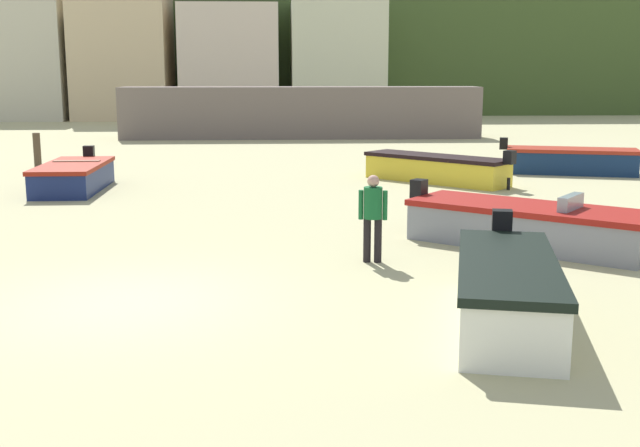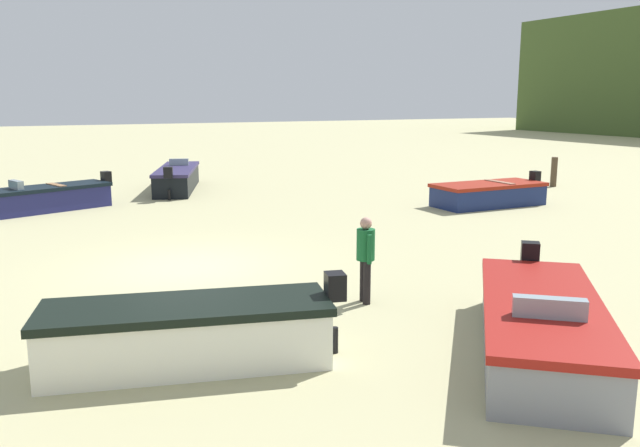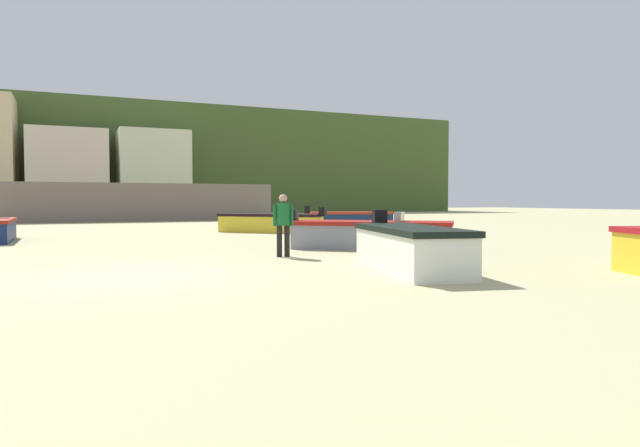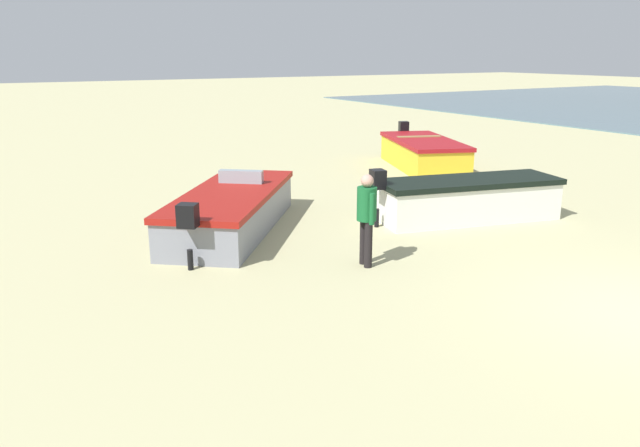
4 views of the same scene
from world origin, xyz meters
TOP-DOWN VIEW (x-y plane):
  - ground_plane at (0.00, 0.00)m, footprint 160.00×160.00m
  - headland_hill at (0.00, 66.00)m, footprint 90.00×32.00m
  - harbor_pier at (3.49, 30.00)m, footprint 18.61×2.40m
  - townhouse_right at (-1.13, 46.52)m, footprint 6.96×5.05m
  - townhouse_far_right at (6.63, 46.95)m, footprint 6.67×5.91m
  - boat_white_0 at (5.46, -1.31)m, footprint 2.24×4.41m
  - boat_grey_1 at (7.29, 3.54)m, footprint 4.77×4.30m
  - boat_yellow_3 at (7.29, 12.89)m, footprint 4.33×4.28m
  - boat_navy_7 at (12.32, 14.79)m, footprint 4.66×2.66m
  - beach_walker_foreground at (4.02, 2.38)m, footprint 0.54×0.40m

SIDE VIEW (x-z plane):
  - ground_plane at x=0.00m, z-range 0.00..0.00m
  - boat_grey_1 at x=7.29m, z-range -0.15..1.01m
  - boat_yellow_3 at x=7.29m, z-range -0.15..1.02m
  - boat_navy_7 at x=12.32m, z-range -0.15..1.03m
  - boat_white_0 at x=5.46m, z-range -0.15..1.09m
  - beach_walker_foreground at x=4.02m, z-range 0.14..1.76m
  - harbor_pier at x=3.49m, z-range 0.00..2.65m
  - townhouse_right at x=-1.13m, z-range 0.00..8.09m
  - townhouse_far_right at x=6.63m, z-range 0.00..8.34m
  - headland_hill at x=0.00m, z-range 0.00..12.03m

